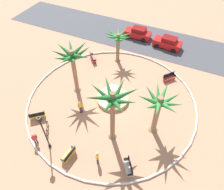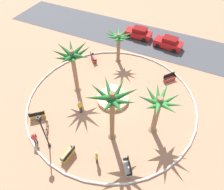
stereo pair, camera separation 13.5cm
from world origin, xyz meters
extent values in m
plane|color=tan|center=(0.00, 0.00, 0.00)|extent=(80.00, 80.00, 0.00)
torus|color=silver|center=(0.00, 0.00, 0.10)|extent=(18.81, 18.81, 0.20)
cube|color=#424247|center=(0.00, 13.80, 0.01)|extent=(48.00, 8.00, 0.03)
cylinder|color=tan|center=(0.00, 0.28, 0.23)|extent=(3.56, 3.56, 0.45)
cylinder|color=#236093|center=(0.00, 0.28, 0.19)|extent=(3.14, 3.14, 0.34)
cylinder|color=tan|center=(0.00, 0.28, 1.13)|extent=(0.64, 0.64, 1.36)
cylinder|color=#E0B370|center=(0.00, 0.28, 1.87)|extent=(1.14, 1.14, 0.12)
cylinder|color=brown|center=(-2.45, 7.08, 2.05)|extent=(0.45, 0.45, 4.09)
cone|color=brown|center=(-2.45, 7.08, 0.25)|extent=(0.86, 0.86, 0.50)
cone|color=#337F38|center=(-1.64, 7.13, 3.74)|extent=(1.88, 0.67, 1.23)
cone|color=#337F38|center=(-1.78, 7.57, 3.78)|extent=(1.83, 1.56, 1.15)
cone|color=#337F38|center=(-2.23, 7.90, 3.84)|extent=(1.02, 1.95, 1.04)
cone|color=#337F38|center=(-2.79, 7.86, 3.84)|extent=(1.26, 1.93, 1.04)
cone|color=#337F38|center=(-3.26, 7.30, 3.79)|extent=(1.94, 1.03, 1.13)
cone|color=#337F38|center=(-3.27, 6.86, 3.84)|extent=(1.95, 1.03, 1.04)
cone|color=#337F38|center=(-2.98, 6.40, 3.87)|extent=(1.59, 1.81, 0.99)
cone|color=#337F38|center=(-2.40, 6.28, 3.71)|extent=(0.68, 1.88, 1.26)
cone|color=#337F38|center=(-1.83, 6.63, 3.65)|extent=(1.80, 1.52, 1.38)
cylinder|color=#8E6B4C|center=(5.38, -1.63, 2.39)|extent=(0.51, 0.51, 4.79)
cone|color=#8E6B4C|center=(5.38, -1.63, 0.25)|extent=(0.98, 0.98, 0.50)
cone|color=#337F38|center=(6.36, -1.63, 4.38)|extent=(2.17, 0.57, 1.34)
cone|color=#337F38|center=(6.09, -1.03, 4.28)|extent=(1.99, 1.80, 1.51)
cone|color=#337F38|center=(5.44, -0.62, 4.48)|extent=(0.69, 2.22, 1.14)
cone|color=#337F38|center=(4.99, -0.80, 4.25)|extent=(1.40, 2.15, 1.56)
cone|color=#337F38|center=(4.56, -1.20, 4.27)|extent=(2.14, 1.49, 1.52)
cone|color=#337F38|center=(4.45, -1.95, 4.37)|extent=(2.24, 1.24, 1.34)
cone|color=#337F38|center=(5.00, -2.47, 4.26)|extent=(1.39, 2.16, 1.54)
cone|color=#337F38|center=(5.50, -2.64, 4.46)|extent=(0.81, 2.24, 1.18)
cone|color=#337F38|center=(6.23, -2.18, 4.47)|extent=(2.14, 1.67, 1.16)
cylinder|color=brown|center=(2.03, -4.11, 3.10)|extent=(0.44, 0.44, 6.20)
cone|color=brown|center=(2.03, -4.11, 0.25)|extent=(0.84, 0.84, 0.50)
cone|color=#1E6028|center=(3.05, -4.19, 5.70)|extent=(2.34, 0.72, 1.52)
cone|color=#1E6028|center=(2.88, -3.44, 5.82)|extent=(2.19, 1.89, 1.29)
cone|color=#1E6028|center=(2.12, -3.13, 5.61)|extent=(0.76, 2.30, 1.66)
cone|color=#1E6028|center=(1.34, -3.36, 5.69)|extent=(1.97, 2.08, 1.53)
cone|color=#1E6028|center=(1.04, -4.04, 5.63)|extent=(2.30, 0.73, 1.62)
cone|color=#1E6028|center=(1.17, -4.81, 5.90)|extent=(2.18, 1.93, 1.15)
cone|color=#1E6028|center=(2.13, -5.10, 5.62)|extent=(0.78, 2.31, 1.64)
cone|color=#1E6028|center=(2.80, -4.84, 5.77)|extent=(2.09, 2.00, 1.39)
cylinder|color=#8E6B4C|center=(-4.44, -0.07, 2.80)|extent=(0.48, 0.48, 5.61)
cone|color=#8E6B4C|center=(-4.44, -0.07, 0.25)|extent=(0.91, 0.91, 0.50)
cone|color=#1E6028|center=(-3.37, -0.22, 5.32)|extent=(2.36, 0.86, 1.11)
cone|color=#1E6028|center=(-3.76, 0.64, 5.08)|extent=(1.95, 2.00, 1.54)
cone|color=#1E6028|center=(-4.15, 0.96, 5.31)|extent=(1.16, 2.37, 1.13)
cone|color=#1E6028|center=(-5.07, 0.75, 5.18)|extent=(1.83, 2.15, 1.37)
cone|color=#1E6028|center=(-5.49, 0.18, 5.29)|extent=(2.37, 1.08, 1.17)
cone|color=#1E6028|center=(-5.35, -0.48, 5.11)|extent=(2.28, 1.43, 1.51)
cone|color=#1E6028|center=(-4.85, -0.96, 5.07)|extent=(1.44, 2.26, 1.57)
cone|color=#1E6028|center=(-4.34, -1.12, 5.23)|extent=(0.77, 2.33, 1.28)
cone|color=#1E6028|center=(-3.79, -0.79, 5.06)|extent=(1.91, 2.02, 1.59)
cube|color=gold|center=(-0.65, -7.77, 0.45)|extent=(0.63, 1.64, 0.12)
cube|color=black|center=(-0.44, -7.79, 0.75)|extent=(0.21, 1.60, 0.50)
cube|color=gold|center=(-0.65, -7.77, 0.20)|extent=(0.58, 1.51, 0.39)
cube|color=black|center=(-0.71, -8.52, 0.59)|extent=(0.46, 0.12, 0.24)
cube|color=black|center=(-0.59, -7.02, 0.59)|extent=(0.46, 0.12, 0.24)
cube|color=gold|center=(-6.08, -5.35, 0.45)|extent=(1.53, 1.43, 0.12)
cube|color=black|center=(-5.94, -5.51, 0.75)|extent=(1.25, 1.12, 0.50)
cube|color=gold|center=(-6.08, -5.35, 0.20)|extent=(1.41, 1.32, 0.39)
cube|color=black|center=(-6.64, -5.84, 0.59)|extent=(0.36, 0.39, 0.24)
cube|color=black|center=(-5.52, -4.85, 0.59)|extent=(0.36, 0.39, 0.24)
cube|color=beige|center=(4.67, -6.60, 0.45)|extent=(1.33, 1.60, 0.12)
cube|color=black|center=(4.84, -6.48, 0.75)|extent=(0.99, 1.35, 0.50)
cube|color=#B6ADA0|center=(4.67, -6.60, 0.20)|extent=(1.23, 1.47, 0.39)
cube|color=black|center=(5.10, -7.22, 0.59)|extent=(0.41, 0.33, 0.24)
cube|color=black|center=(4.24, -5.99, 0.59)|extent=(0.41, 0.33, 0.24)
cube|color=#B73D33|center=(-5.46, 5.69, 0.45)|extent=(1.47, 1.50, 0.12)
cube|color=black|center=(-5.61, 5.55, 0.75)|extent=(1.17, 1.21, 0.50)
cube|color=#9C342B|center=(-5.46, 5.69, 0.20)|extent=(1.35, 1.38, 0.39)
cube|color=black|center=(-5.98, 6.23, 0.59)|extent=(0.38, 0.37, 0.24)
cube|color=black|center=(-4.94, 5.15, 0.59)|extent=(0.38, 0.37, 0.24)
cube|color=#B73D33|center=(4.91, 6.21, 0.45)|extent=(1.38, 1.57, 0.12)
cube|color=black|center=(4.74, 6.34, 0.75)|extent=(1.05, 1.31, 0.50)
cube|color=#9C342B|center=(4.91, 6.21, 0.20)|extent=(1.27, 1.44, 0.39)
cube|color=black|center=(5.37, 6.80, 0.59)|extent=(0.40, 0.34, 0.24)
cube|color=black|center=(4.44, 5.62, 0.59)|extent=(0.40, 0.34, 0.24)
cylinder|color=black|center=(-2.88, -7.62, 2.00)|extent=(0.12, 0.12, 3.99)
cylinder|color=black|center=(-2.88, -7.62, 0.15)|extent=(0.28, 0.28, 0.30)
cube|color=black|center=(-2.88, -7.62, 4.21)|extent=(0.32, 0.32, 0.44)
sphere|color=#F2EDCC|center=(-2.88, -7.62, 4.21)|extent=(0.22, 0.22, 0.22)
cone|color=black|center=(-2.88, -7.62, 4.49)|extent=(0.20, 0.20, 0.18)
torus|color=black|center=(-3.85, -6.66, 0.36)|extent=(0.46, 0.63, 0.72)
torus|color=black|center=(-4.42, -5.84, 0.36)|extent=(0.46, 0.63, 0.72)
cylinder|color=black|center=(-4.14, -6.25, 0.59)|extent=(0.58, 0.81, 0.05)
cylinder|color=black|center=(-4.34, -5.96, 0.74)|extent=(0.04, 0.04, 0.30)
cube|color=black|center=(-4.34, -5.96, 0.91)|extent=(0.20, 0.22, 0.06)
cylinder|color=black|center=(-3.88, -6.62, 0.73)|extent=(0.38, 0.27, 0.03)
cylinder|color=#33333D|center=(-4.22, -7.99, 0.41)|extent=(0.14, 0.14, 0.81)
cylinder|color=#33333D|center=(-4.14, -7.83, 0.41)|extent=(0.14, 0.14, 0.81)
cube|color=red|center=(-4.18, -7.91, 1.09)|extent=(0.33, 0.39, 0.56)
sphere|color=tan|center=(-4.18, -7.91, 1.49)|extent=(0.22, 0.22, 0.22)
cylinder|color=red|center=(-4.28, -8.11, 1.09)|extent=(0.09, 0.09, 0.53)
cylinder|color=red|center=(-4.08, -7.71, 1.09)|extent=(0.09, 0.09, 0.53)
cylinder|color=#33333D|center=(-2.35, -2.89, 0.46)|extent=(0.14, 0.14, 0.92)
cylinder|color=#33333D|center=(-2.24, -2.74, 0.46)|extent=(0.14, 0.14, 0.92)
cube|color=yellow|center=(-2.29, -2.82, 1.20)|extent=(0.36, 0.39, 0.56)
sphere|color=beige|center=(-2.29, -2.82, 1.60)|extent=(0.22, 0.22, 0.22)
cylinder|color=yellow|center=(-2.42, -2.99, 1.20)|extent=(0.09, 0.09, 0.53)
cylinder|color=yellow|center=(-2.16, -2.64, 1.20)|extent=(0.09, 0.09, 0.53)
cylinder|color=#33333D|center=(1.99, -7.19, 0.44)|extent=(0.14, 0.14, 0.88)
cylinder|color=#33333D|center=(1.94, -7.01, 0.44)|extent=(0.14, 0.14, 0.88)
cube|color=yellow|center=(1.96, -7.10, 1.16)|extent=(0.28, 0.38, 0.56)
sphere|color=beige|center=(1.96, -7.10, 1.56)|extent=(0.22, 0.22, 0.22)
cylinder|color=yellow|center=(2.02, -7.31, 1.16)|extent=(0.09, 0.09, 0.53)
cylinder|color=yellow|center=(1.91, -6.89, 1.16)|extent=(0.09, 0.09, 0.53)
cube|color=red|center=(-2.12, 13.73, 0.64)|extent=(4.02, 1.74, 0.90)
cube|color=maroon|center=(-1.92, 13.73, 1.36)|extent=(2.01, 1.47, 0.60)
cube|color=#333D47|center=(-2.82, 13.72, 1.28)|extent=(0.31, 1.36, 0.51)
cylinder|color=black|center=(-3.35, 12.87, 0.32)|extent=(0.64, 0.23, 0.64)
cylinder|color=black|center=(-3.37, 14.57, 0.32)|extent=(0.64, 0.23, 0.64)
cylinder|color=black|center=(-0.87, 12.89, 0.32)|extent=(0.64, 0.23, 0.64)
cylinder|color=black|center=(-0.89, 14.59, 0.32)|extent=(0.64, 0.23, 0.64)
cube|color=red|center=(2.72, 13.10, 0.64)|extent=(4.11, 1.97, 0.90)
cube|color=maroon|center=(2.92, 13.09, 1.36)|extent=(2.09, 1.58, 0.60)
cube|color=#333D47|center=(2.02, 13.15, 1.28)|extent=(0.38, 1.38, 0.51)
cylinder|color=black|center=(1.43, 12.34, 0.32)|extent=(0.65, 0.26, 0.64)
cylinder|color=black|center=(1.54, 14.03, 0.32)|extent=(0.65, 0.26, 0.64)
cylinder|color=black|center=(3.90, 12.17, 0.32)|extent=(0.65, 0.26, 0.64)
cylinder|color=black|center=(4.02, 13.86, 0.32)|extent=(0.65, 0.26, 0.64)
camera|label=1|loc=(6.92, -14.61, 18.24)|focal=34.63mm
camera|label=2|loc=(7.04, -14.55, 18.24)|focal=34.63mm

